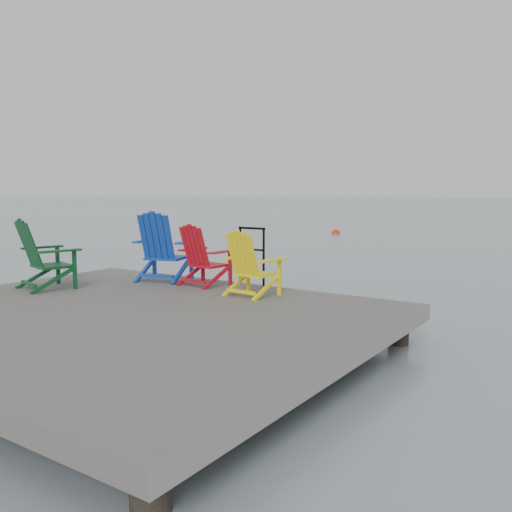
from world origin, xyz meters
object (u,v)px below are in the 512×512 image
Objects in this scene: chair_red at (203,255)px; buoy_b at (336,234)px; handrail at (252,250)px; chair_yellow at (250,264)px; chair_blue at (163,247)px; chair_green at (43,254)px.

chair_red is 2.25× the size of buoy_b.
handrail reaches higher than buoy_b.
chair_yellow reaches higher than buoy_b.
buoy_b is (-6.29, 16.03, -1.04)m from handrail.
chair_blue is 0.83m from chair_red.
chair_blue is at bearing 73.36° from chair_green.
chair_green is at bearing -134.30° from chair_red.
chair_yellow is 18.14m from buoy_b.
handrail is at bearing 55.29° from chair_green.
chair_green reaches higher than chair_yellow.
chair_green is 1.14× the size of chair_yellow.
chair_red is (-0.59, -0.47, -0.07)m from handrail.
chair_yellow is 2.17× the size of buoy_b.
chair_green reaches higher than handrail.
handrail is 0.88× the size of chair_green.
chair_yellow is (1.93, -0.28, -0.10)m from chair_blue.
chair_red is at bearing 169.34° from chair_yellow.
handrail is 1.50m from chair_blue.
chair_blue is 17.25m from buoy_b.
chair_red reaches higher than buoy_b.
chair_blue reaches higher than chair_green.
handrail is at bearing 42.66° from chair_red.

